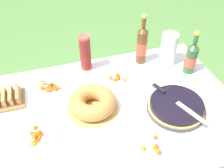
{
  "coord_description": "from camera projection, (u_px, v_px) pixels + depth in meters",
  "views": [
    {
      "loc": [
        -0.22,
        -0.94,
        1.84
      ],
      "look_at": [
        0.11,
        0.14,
        0.84
      ],
      "focal_mm": 40.0,
      "sensor_mm": 36.0,
      "label": 1
    }
  ],
  "objects": [
    {
      "name": "snack_plate_near",
      "position": [
        117.0,
        80.0,
        1.61
      ],
      "size": [
        0.2,
        0.2,
        0.05
      ],
      "color": "white",
      "rests_on": "tablecloth"
    },
    {
      "name": "snack_plate_right",
      "position": [
        155.0,
        149.0,
        1.22
      ],
      "size": [
        0.23,
        0.23,
        0.05
      ],
      "color": "white",
      "rests_on": "tablecloth"
    },
    {
      "name": "snack_plate_left",
      "position": [
        36.0,
        135.0,
        1.28
      ],
      "size": [
        0.22,
        0.22,
        0.06
      ],
      "color": "white",
      "rests_on": "tablecloth"
    },
    {
      "name": "paper_towel_roll",
      "position": [
        168.0,
        49.0,
        1.7
      ],
      "size": [
        0.11,
        0.11,
        0.23
      ],
      "color": "white",
      "rests_on": "tablecloth"
    },
    {
      "name": "snack_plate_far",
      "position": [
        50.0,
        87.0,
        1.56
      ],
      "size": [
        0.22,
        0.22,
        0.06
      ],
      "color": "white",
      "rests_on": "tablecloth"
    },
    {
      "name": "garden_table",
      "position": [
        101.0,
        120.0,
        1.48
      ],
      "size": [
        1.6,
        0.99,
        0.78
      ],
      "color": "brown",
      "rests_on": "ground_plane"
    },
    {
      "name": "cup_stack",
      "position": [
        85.0,
        53.0,
        1.64
      ],
      "size": [
        0.07,
        0.07,
        0.25
      ],
      "color": "#E04C47",
      "rests_on": "tablecloth"
    },
    {
      "name": "cider_bottle_amber",
      "position": [
        142.0,
        45.0,
        1.69
      ],
      "size": [
        0.07,
        0.07,
        0.36
      ],
      "color": "brown",
      "rests_on": "tablecloth"
    },
    {
      "name": "bread_board",
      "position": [
        1.0,
        99.0,
        1.46
      ],
      "size": [
        0.26,
        0.18,
        0.07
      ],
      "color": "olive",
      "rests_on": "tablecloth"
    },
    {
      "name": "bundt_cake",
      "position": [
        92.0,
        102.0,
        1.41
      ],
      "size": [
        0.3,
        0.3,
        0.1
      ],
      "color": "tan",
      "rests_on": "tablecloth"
    },
    {
      "name": "cider_bottle_green",
      "position": [
        191.0,
        58.0,
        1.62
      ],
      "size": [
        0.08,
        0.08,
        0.3
      ],
      "color": "#2D562D",
      "rests_on": "tablecloth"
    },
    {
      "name": "serving_knife",
      "position": [
        173.0,
        99.0,
        1.41
      ],
      "size": [
        0.16,
        0.36,
        0.01
      ],
      "rotation": [
        0.0,
        0.0,
        5.09
      ],
      "color": "silver",
      "rests_on": "berry_tart"
    },
    {
      "name": "tablecloth",
      "position": [
        101.0,
        113.0,
        1.43
      ],
      "size": [
        1.61,
        1.0,
        0.1
      ],
      "color": "white",
      "rests_on": "garden_table"
    },
    {
      "name": "berry_tart",
      "position": [
        176.0,
        106.0,
        1.41
      ],
      "size": [
        0.33,
        0.33,
        0.06
      ],
      "color": "#38383D",
      "rests_on": "tablecloth"
    }
  ]
}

